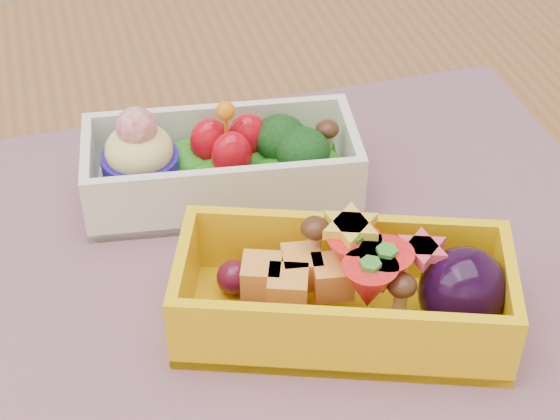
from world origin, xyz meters
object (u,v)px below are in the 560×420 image
object	(u,v)px
placemat	(271,263)
bento_white	(220,165)
table	(290,345)
bento_yellow	(351,291)

from	to	relation	value
placemat	bento_white	size ratio (longest dim) A/B	2.50
bento_white	placemat	bearing A→B (deg)	-71.28
placemat	table	bearing A→B (deg)	41.82
placemat	bento_yellow	size ratio (longest dim) A/B	2.31
bento_white	bento_yellow	distance (m)	0.15
bento_yellow	bento_white	bearing A→B (deg)	127.58
placemat	bento_yellow	distance (m)	0.08
table	placemat	size ratio (longest dim) A/B	2.50
table	bento_yellow	xyz separation A→B (m)	(0.01, -0.08, 0.13)
table	bento_yellow	size ratio (longest dim) A/B	5.78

